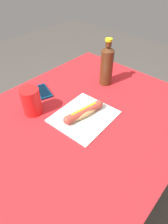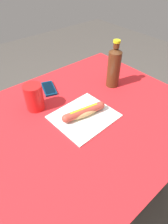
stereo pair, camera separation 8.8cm
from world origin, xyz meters
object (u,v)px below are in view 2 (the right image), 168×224
Objects in this scene: cell_phone at (49,88)px; hot_dog at (84,112)px; soda_bottle at (114,67)px; drinking_cup at (34,97)px.

hot_dog is at bearing 91.00° from cell_phone.
cell_phone is at bearing -32.97° from soda_bottle.
drinking_cup reaches higher than hot_dog.
cell_phone is 1.16× the size of drinking_cup.
soda_bottle is at bearing 147.03° from cell_phone.
hot_dog is 0.33m from soda_bottle.
soda_bottle reaches higher than drinking_cup.
drinking_cup reaches higher than cell_phone.
drinking_cup is at bearing 35.70° from cell_phone.
cell_phone is 0.17m from drinking_cup.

